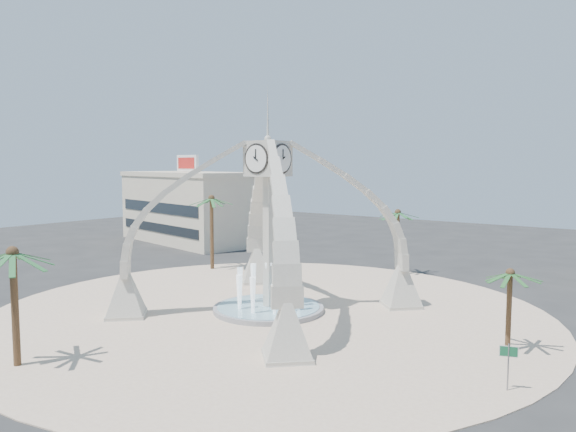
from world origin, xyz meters
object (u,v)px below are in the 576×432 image
Objects in this scene: fountain at (268,308)px; palm_north at (398,213)px; palm_south at (12,254)px; street_sign at (508,357)px; clock_tower at (268,223)px; palm_west at (211,199)px; palm_east at (510,274)px.

palm_north reaches higher than fountain.
palm_south is 2.97× the size of street_sign.
clock_tower is at bearing 145.47° from street_sign.
palm_west reaches higher than street_sign.
palm_west is 1.18× the size of palm_north.
palm_south is (-3.69, -16.55, -0.48)m from clock_tower.
palm_north is 34.87m from palm_south.
palm_west is at bearing 136.37° from street_sign.
fountain is 16.96m from palm_east.
palm_south is at bearing -171.60° from street_sign.
palm_south is (-3.69, -16.55, 5.72)m from fountain.
clock_tower reaches higher than palm_south.
palm_south reaches higher than palm_north.
street_sign is (21.68, 12.24, -4.36)m from palm_south.
street_sign is at bearing 29.45° from palm_south.
palm_west is (-15.01, 9.42, 0.63)m from clock_tower.
palm_south is at bearing -102.56° from fountain.
palm_south is (11.33, -25.97, -1.11)m from palm_west.
palm_east is at bearing 5.16° from clock_tower.
clock_tower is 16.55m from palm_east.
clock_tower is 7.77× the size of street_sign.
clock_tower is 3.47× the size of palm_east.
palm_north is at bearing 132.30° from palm_east.
fountain is at bearing 77.44° from palm_south.
palm_east is (16.36, 1.48, -1.99)m from clock_tower.
palm_west is (-31.38, 7.94, 2.62)m from palm_east.
clock_tower is 2.61× the size of palm_south.
palm_west is (-15.01, 9.42, 6.83)m from fountain.
fountain is at bearing -32.10° from palm_west.
palm_south is at bearing -102.56° from clock_tower.
clock_tower reaches higher than palm_west.
street_sign is at bearing -13.48° from clock_tower.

